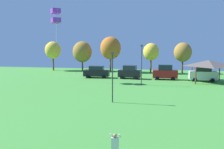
# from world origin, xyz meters

# --- Properties ---
(person_standing_near_foreground) EXTENTS (0.52, 0.47, 1.60)m
(person_standing_near_foreground) POSITION_xyz_m (-0.61, 12.69, 0.89)
(person_standing_near_foreground) COLOR navy
(person_standing_near_foreground) RESTS_ON ground
(kite_flying_1) EXTENTS (1.90, 1.91, 5.25)m
(kite_flying_1) POSITION_xyz_m (-14.95, 37.72, 10.64)
(kite_flying_1) COLOR purple
(parked_car_leftmost) EXTENTS (4.80, 2.36, 2.19)m
(parked_car_leftmost) POSITION_xyz_m (-9.78, 43.32, 1.10)
(parked_car_leftmost) COLOR black
(parked_car_leftmost) RESTS_ON ground
(parked_car_second_from_left) EXTENTS (4.17, 2.28, 2.41)m
(parked_car_second_from_left) POSITION_xyz_m (-3.62, 43.25, 1.18)
(parked_car_second_from_left) COLOR black
(parked_car_second_from_left) RESTS_ON ground
(parked_car_third_from_left) EXTENTS (4.22, 2.01, 2.61)m
(parked_car_third_from_left) POSITION_xyz_m (2.55, 43.35, 1.27)
(parked_car_third_from_left) COLOR maroon
(parked_car_third_from_left) RESTS_ON ground
(parked_car_rightmost_in_row) EXTENTS (4.41, 1.98, 2.58)m
(parked_car_rightmost_in_row) POSITION_xyz_m (8.71, 42.85, 1.26)
(parked_car_rightmost_in_row) COLOR silver
(parked_car_rightmost_in_row) RESTS_ON ground
(park_pavilion) EXTENTS (5.82, 6.01, 3.60)m
(park_pavilion) POSITION_xyz_m (9.31, 41.73, 3.08)
(park_pavilion) COLOR brown
(park_pavilion) RESTS_ON ground
(light_post_0) EXTENTS (0.36, 0.20, 6.03)m
(light_post_0) POSITION_xyz_m (-1.08, 36.84, 3.41)
(light_post_0) COLOR #2D2D33
(light_post_0) RESTS_ON ground
(light_post_1) EXTENTS (0.36, 0.20, 5.27)m
(light_post_1) POSITION_xyz_m (-3.23, 25.30, 3.02)
(light_post_1) COLOR #2D2D33
(light_post_1) RESTS_ON ground
(treeline_tree_0) EXTENTS (3.66, 3.66, 6.82)m
(treeline_tree_0) POSITION_xyz_m (-23.14, 53.65, 4.78)
(treeline_tree_0) COLOR brown
(treeline_tree_0) RESTS_ON ground
(treeline_tree_1) EXTENTS (4.41, 4.41, 6.86)m
(treeline_tree_1) POSITION_xyz_m (-16.06, 54.13, 4.42)
(treeline_tree_1) COLOR brown
(treeline_tree_1) RESTS_ON ground
(treeline_tree_2) EXTENTS (4.56, 4.56, 7.85)m
(treeline_tree_2) POSITION_xyz_m (-9.17, 53.19, 5.33)
(treeline_tree_2) COLOR brown
(treeline_tree_2) RESTS_ON ground
(treeline_tree_3) EXTENTS (3.35, 3.35, 6.40)m
(treeline_tree_3) POSITION_xyz_m (-0.25, 52.75, 4.53)
(treeline_tree_3) COLOR brown
(treeline_tree_3) RESTS_ON ground
(treeline_tree_4) EXTENTS (3.75, 3.75, 6.54)m
(treeline_tree_4) POSITION_xyz_m (6.40, 54.18, 4.46)
(treeline_tree_4) COLOR brown
(treeline_tree_4) RESTS_ON ground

